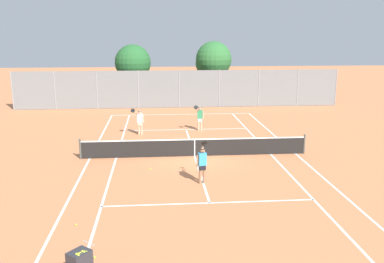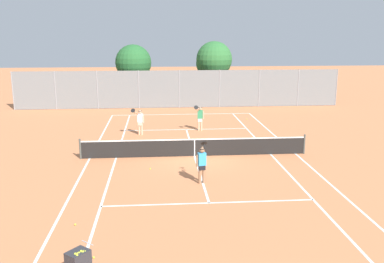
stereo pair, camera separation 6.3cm
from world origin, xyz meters
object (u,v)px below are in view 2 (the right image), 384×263
at_px(ball_cart, 78,262).
at_px(tree_behind_left, 133,64).
at_px(loose_tennis_ball_0, 94,257).
at_px(loose_tennis_ball_2, 224,145).
at_px(player_near_side, 202,163).
at_px(tennis_net, 195,147).
at_px(loose_tennis_ball_3, 75,224).
at_px(loose_tennis_ball_4, 247,119).
at_px(tree_behind_right, 213,61).
at_px(player_far_right, 200,117).
at_px(loose_tennis_ball_1, 150,169).
at_px(player_far_left, 140,121).

relative_size(ball_cart, tree_behind_left, 0.18).
xyz_separation_m(loose_tennis_ball_0, loose_tennis_ball_2, (5.73, 12.26, 0.00)).
xyz_separation_m(ball_cart, player_near_side, (4.02, 7.21, 0.40)).
height_order(tennis_net, ball_cart, tennis_net).
bearing_deg(loose_tennis_ball_3, loose_tennis_ball_4, 61.19).
relative_size(tree_behind_left, tree_behind_right, 0.95).
distance_m(ball_cart, loose_tennis_ball_2, 14.65).
height_order(player_near_side, player_far_right, same).
height_order(player_near_side, loose_tennis_ball_4, player_near_side).
relative_size(ball_cart, loose_tennis_ball_3, 14.58).
bearing_deg(loose_tennis_ball_1, player_far_left, 95.68).
bearing_deg(tree_behind_left, tree_behind_right, -3.80).
bearing_deg(loose_tennis_ball_3, ball_cart, -77.88).
bearing_deg(loose_tennis_ball_0, tennis_net, 69.38).
relative_size(player_near_side, tree_behind_left, 0.33).
bearing_deg(loose_tennis_ball_0, player_near_side, 57.99).
bearing_deg(player_far_right, loose_tennis_ball_3, -112.09).
xyz_separation_m(ball_cart, loose_tennis_ball_1, (1.74, 9.30, -0.50)).
bearing_deg(loose_tennis_ball_2, tree_behind_left, 110.34).
xyz_separation_m(player_far_right, loose_tennis_ball_4, (3.89, 3.41, -0.89)).
height_order(tennis_net, player_far_left, player_far_left).
distance_m(player_near_side, player_far_right, 10.23).
height_order(loose_tennis_ball_3, tree_behind_left, tree_behind_left).
height_order(player_far_left, loose_tennis_ball_4, player_far_left).
bearing_deg(tree_behind_right, tennis_net, -100.33).
bearing_deg(loose_tennis_ball_0, tree_behind_right, 75.76).
relative_size(player_far_left, tree_behind_right, 0.31).
xyz_separation_m(player_near_side, player_far_right, (0.94, 10.18, 0.00)).
height_order(loose_tennis_ball_3, tree_behind_right, tree_behind_right).
bearing_deg(tree_behind_left, loose_tennis_ball_0, -89.58).
bearing_deg(player_near_side, loose_tennis_ball_4, 70.42).
bearing_deg(tree_behind_left, player_far_left, -85.46).
height_order(ball_cart, loose_tennis_ball_1, ball_cart).
relative_size(loose_tennis_ball_4, tree_behind_left, 0.01).
distance_m(player_far_left, loose_tennis_ball_0, 15.41).
relative_size(player_far_left, tree_behind_left, 0.33).
bearing_deg(ball_cart, tree_behind_left, 90.00).
bearing_deg(ball_cart, loose_tennis_ball_3, 102.12).
height_order(tennis_net, loose_tennis_ball_3, tennis_net).
bearing_deg(tree_behind_left, player_far_right, -67.56).
xyz_separation_m(tennis_net, loose_tennis_ball_3, (-4.79, -7.98, -0.48)).
height_order(player_far_right, loose_tennis_ball_4, player_far_right).
bearing_deg(tree_behind_right, loose_tennis_ball_3, -107.39).
height_order(tree_behind_left, tree_behind_right, tree_behind_right).
bearing_deg(player_near_side, tennis_net, 89.32).
height_order(loose_tennis_ball_1, loose_tennis_ball_4, same).
height_order(ball_cart, loose_tennis_ball_0, ball_cart).
relative_size(loose_tennis_ball_1, tree_behind_right, 0.01).
xyz_separation_m(player_near_side, loose_tennis_ball_3, (-4.74, -3.82, -0.89)).
height_order(player_far_left, loose_tennis_ball_2, player_far_left).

